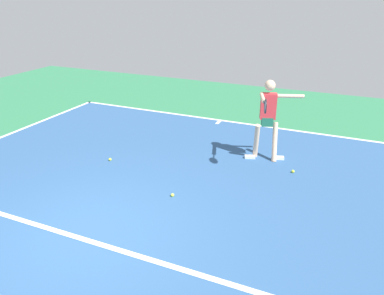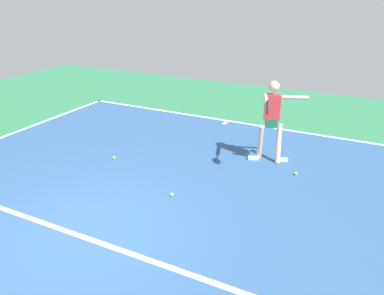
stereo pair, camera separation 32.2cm
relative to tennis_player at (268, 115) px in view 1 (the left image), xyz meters
The scene contains 9 objects.
ground_plane 4.57m from the tennis_player, 64.72° to the left, with size 21.82×21.82×0.00m, color #2D754C.
court_surface 4.57m from the tennis_player, 64.72° to the left, with size 9.81×12.61×0.00m, color #2D5484.
court_line_baseline_near 3.13m from the tennis_player, 49.79° to the right, with size 9.81×0.10×0.01m, color white.
court_line_service 4.69m from the tennis_player, 65.49° to the left, with size 7.36×0.10×0.01m, color white.
court_line_centre_mark 2.99m from the tennis_player, 47.13° to the right, with size 0.10×0.30×0.01m, color white.
tennis_player is the anchor object (origin of this frame).
tennis_ball_near_service_line 3.72m from the tennis_player, 25.14° to the left, with size 0.07×0.07×0.07m, color #CCE033.
tennis_ball_by_baseline 2.87m from the tennis_player, 63.63° to the left, with size 0.07×0.07×0.07m, color #C6E53D.
tennis_ball_centre_court 1.35m from the tennis_player, 149.31° to the left, with size 0.07×0.07×0.07m, color #CCE033.
Camera 1 is at (-3.61, 3.99, 3.67)m, focal length 35.59 mm.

